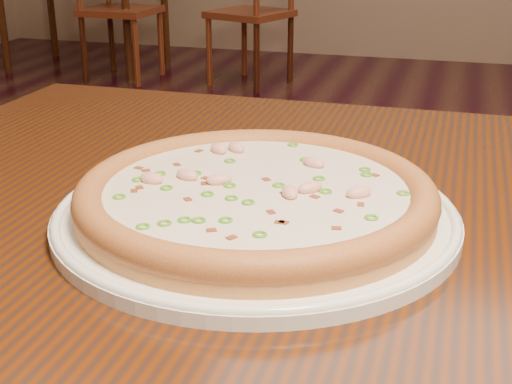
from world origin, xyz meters
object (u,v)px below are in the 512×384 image
(plate, at_px, (256,214))
(chair_a, at_px, (113,9))
(chair_b, at_px, (257,13))
(hero_table, at_px, (386,307))
(pizza, at_px, (256,195))

(plate, xyz_separation_m, chair_a, (-1.99, 3.57, -0.32))
(chair_a, xyz_separation_m, chair_b, (0.93, 0.07, 0.00))
(chair_a, bearing_deg, hero_table, -59.14)
(hero_table, height_order, plate, plate)
(plate, relative_size, chair_a, 0.39)
(hero_table, xyz_separation_m, chair_b, (-1.18, 3.59, -0.21))
(chair_a, bearing_deg, plate, -60.94)
(hero_table, height_order, chair_a, chair_a)
(chair_a, height_order, chair_b, same)
(hero_table, bearing_deg, chair_a, 120.86)
(pizza, bearing_deg, plate, -57.07)
(hero_table, bearing_deg, pizza, -157.44)
(hero_table, xyz_separation_m, pizza, (-0.12, -0.05, 0.13))
(pizza, bearing_deg, chair_b, 106.19)
(hero_table, relative_size, chair_b, 1.26)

